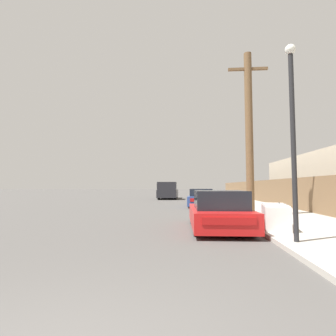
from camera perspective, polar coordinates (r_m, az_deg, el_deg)
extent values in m
cube|color=#ADA89E|center=(25.44, 14.30, -6.95)|extent=(4.20, 63.00, 0.12)
cube|color=white|center=(9.13, 22.28, -9.78)|extent=(1.03, 1.84, 0.73)
cube|color=white|center=(9.10, 22.22, -7.41)|extent=(0.99, 1.76, 0.03)
cube|color=#333335|center=(9.65, 23.02, -7.01)|extent=(0.07, 0.20, 0.02)
cube|color=gray|center=(9.37, 22.03, -7.19)|extent=(0.72, 0.21, 0.01)
cube|color=gray|center=(8.84, 22.41, -7.40)|extent=(0.72, 0.21, 0.01)
cube|color=red|center=(9.21, 10.91, -10.28)|extent=(1.96, 4.06, 0.59)
cube|color=black|center=(8.80, 11.19, -6.75)|extent=(1.64, 1.97, 0.59)
cube|color=#B21414|center=(7.21, 13.17, -11.22)|extent=(1.44, 0.07, 0.20)
cylinder|color=black|center=(10.38, 5.50, -10.27)|extent=(0.22, 0.63, 0.62)
cylinder|color=black|center=(10.57, 14.35, -10.06)|extent=(0.22, 0.63, 0.62)
cylinder|color=black|center=(7.92, 6.31, -12.27)|extent=(0.22, 0.63, 0.62)
cylinder|color=black|center=(8.17, 17.87, -11.85)|extent=(0.22, 0.63, 0.62)
cube|color=#2D478C|center=(18.89, 7.30, -6.95)|extent=(2.02, 4.23, 0.63)
cube|color=black|center=(18.71, 7.28, -5.26)|extent=(1.66, 2.40, 0.49)
cube|color=#B21414|center=(16.82, 7.17, -6.96)|extent=(1.37, 0.12, 0.22)
cylinder|color=black|center=(20.21, 5.20, -7.18)|extent=(0.24, 0.62, 0.61)
cylinder|color=black|center=(20.18, 9.54, -7.15)|extent=(0.24, 0.62, 0.61)
cylinder|color=black|center=(17.66, 4.75, -7.66)|extent=(0.24, 0.62, 0.61)
cylinder|color=black|center=(17.63, 9.72, -7.63)|extent=(0.24, 0.62, 0.61)
cube|color=#232328|center=(29.92, 0.05, -5.51)|extent=(2.15, 5.79, 0.83)
cube|color=#232328|center=(28.32, -0.17, -3.92)|extent=(1.99, 2.62, 0.83)
cube|color=black|center=(28.32, -0.17, -3.87)|extent=(2.03, 2.57, 0.46)
cylinder|color=black|center=(28.09, 1.60, -6.03)|extent=(0.27, 0.84, 0.84)
cylinder|color=black|center=(28.22, -1.99, -6.02)|extent=(0.27, 0.84, 0.84)
cylinder|color=black|center=(31.66, 1.87, -5.79)|extent=(0.27, 0.84, 0.84)
cylinder|color=black|center=(31.77, -1.33, -5.79)|extent=(0.27, 0.84, 0.84)
cylinder|color=brown|center=(12.59, 17.25, 7.29)|extent=(0.34, 0.34, 7.50)
cube|color=brown|center=(13.49, 16.98, 19.91)|extent=(1.80, 0.12, 0.12)
cylinder|color=#232326|center=(7.20, 25.64, 4.37)|extent=(0.12, 0.12, 4.67)
sphere|color=white|center=(7.92, 25.07, 22.32)|extent=(0.26, 0.26, 0.26)
cube|color=brown|center=(23.65, 19.86, -4.74)|extent=(0.08, 44.44, 1.81)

